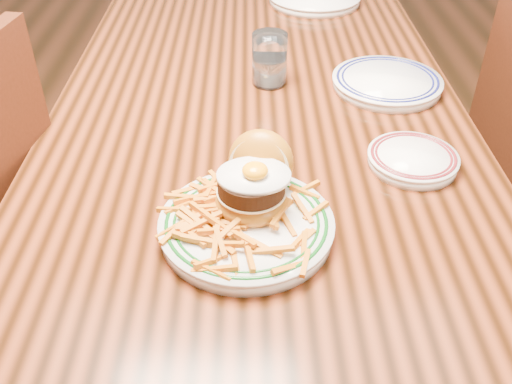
{
  "coord_description": "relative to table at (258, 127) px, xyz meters",
  "views": [
    {
      "loc": [
        -0.02,
        -1.11,
        1.33
      ],
      "look_at": [
        -0.01,
        -0.44,
        0.82
      ],
      "focal_mm": 40.0,
      "sensor_mm": 36.0,
      "label": 1
    }
  ],
  "objects": [
    {
      "name": "floor",
      "position": [
        0.0,
        0.0,
        -0.66
      ],
      "size": [
        6.0,
        6.0,
        0.0
      ],
      "primitive_type": "plane",
      "color": "black",
      "rests_on": "ground"
    },
    {
      "name": "table",
      "position": [
        0.0,
        0.0,
        0.0
      ],
      "size": [
        0.85,
        1.6,
        0.75
      ],
      "color": "black",
      "rests_on": "floor"
    },
    {
      "name": "main_plate",
      "position": [
        -0.02,
        -0.44,
        0.12
      ],
      "size": [
        0.26,
        0.28,
        0.13
      ],
      "rotation": [
        0.0,
        0.0,
        -0.24
      ],
      "color": "white",
      "rests_on": "table"
    },
    {
      "name": "side_plate",
      "position": [
        0.27,
        -0.28,
        0.1
      ],
      "size": [
        0.16,
        0.16,
        0.02
      ],
      "rotation": [
        0.0,
        0.0,
        0.31
      ],
      "color": "white",
      "rests_on": "table"
    },
    {
      "name": "rear_plate",
      "position": [
        0.28,
        0.02,
        0.1
      ],
      "size": [
        0.24,
        0.24,
        0.03
      ],
      "rotation": [
        0.0,
        0.0,
        0.11
      ],
      "color": "white",
      "rests_on": "table"
    },
    {
      "name": "water_glass",
      "position": [
        0.02,
        0.04,
        0.14
      ],
      "size": [
        0.08,
        0.08,
        0.11
      ],
      "color": "white",
      "rests_on": "table"
    }
  ]
}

